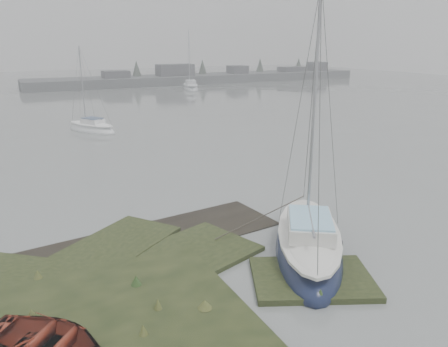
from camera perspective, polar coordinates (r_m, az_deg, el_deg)
ground at (r=40.74m, az=-16.95°, el=6.41°), size 160.00×160.00×0.00m
far_shoreline at (r=79.31m, az=-1.90°, el=12.45°), size 60.00×8.00×4.15m
sailboat_main at (r=15.08m, az=10.93°, el=-9.26°), size 5.48×6.68×9.31m
sailboat_white at (r=36.53m, az=-16.89°, el=5.64°), size 3.85×5.19×7.07m
sailboat_far_b at (r=66.69m, az=-4.39°, el=11.11°), size 3.88×6.83×9.17m
dinghy at (r=11.13m, az=-22.42°, el=-19.27°), size 3.42×3.38×0.58m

